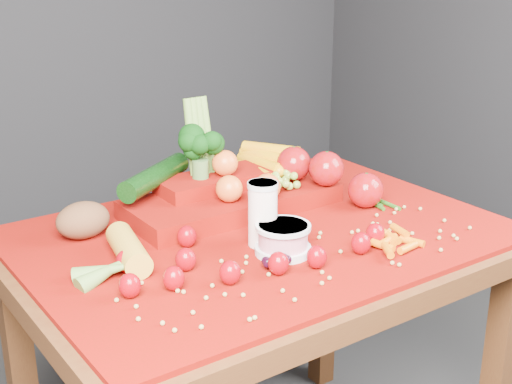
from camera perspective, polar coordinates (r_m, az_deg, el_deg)
table at (r=1.66m, az=0.40°, el=-6.56°), size 1.10×0.80×0.75m
red_cloth at (r=1.61m, az=0.41°, el=-3.34°), size 1.05×0.75×0.01m
milk_glass at (r=1.51m, az=0.54°, el=-1.58°), size 0.07×0.07×0.14m
yogurt_bowl at (r=1.49m, az=2.17°, el=-3.70°), size 0.12×0.12×0.06m
strawberry_scatter at (r=1.42m, az=-1.36°, el=-5.23°), size 0.58×0.28×0.05m
dark_grape_cluster at (r=1.44m, az=1.43°, el=-5.42°), size 0.06×0.05×0.03m
soybean_scatter at (r=1.47m, az=4.95°, el=-5.44°), size 0.84×0.24×0.01m
corn_ear at (r=1.43m, az=-11.17°, el=-5.63°), size 0.22×0.25×0.06m
potato at (r=1.61m, az=-13.68°, el=-2.21°), size 0.12×0.09×0.08m
baby_carrot_pile at (r=1.56m, az=10.54°, el=-3.72°), size 0.17×0.17×0.03m
green_bean_pile at (r=1.81m, az=9.46°, el=-0.66°), size 0.14×0.12×0.01m
produce_mound at (r=1.74m, az=-1.00°, el=0.64°), size 0.60×0.39×0.27m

